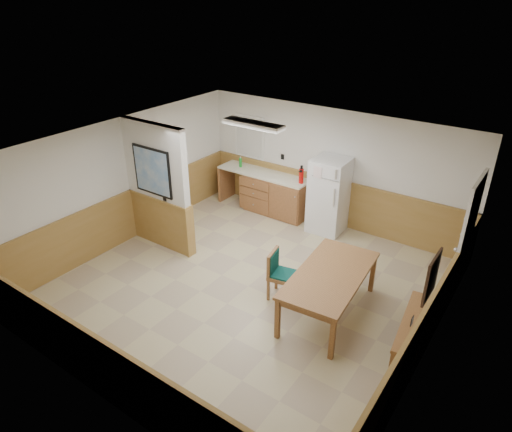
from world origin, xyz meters
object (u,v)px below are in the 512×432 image
Objects in this scene: dining_bench at (413,327)px; dining_chair at (278,271)px; refrigerator at (329,195)px; dining_table at (330,278)px; fire_extinguisher at (301,175)px; soap_bottle at (241,163)px.

dining_chair is at bearing 175.52° from dining_bench.
dining_chair is (-2.23, -0.10, 0.16)m from dining_bench.
dining_table is at bearing -64.91° from refrigerator.
fire_extinguisher reaches higher than dining_bench.
fire_extinguisher reaches higher than dining_table.
soap_bottle is (-4.92, 2.51, 0.67)m from dining_bench.
fire_extinguisher is (-0.68, 0.02, 0.28)m from refrigerator.
refrigerator is at bearing -1.23° from soap_bottle.
refrigerator is 3.62m from dining_bench.
dining_bench is 3.82× the size of fire_extinguisher.
fire_extinguisher is (-1.07, 2.58, 0.58)m from dining_chair.
fire_extinguisher reaches higher than dining_chair.
dining_bench is (2.62, -2.46, -0.46)m from refrigerator.
refrigerator is at bearing 16.20° from fire_extinguisher.
dining_chair is 4.02× the size of soap_bottle.
refrigerator reaches higher than dining_bench.
soap_bottle is (-3.59, 2.52, 0.34)m from dining_table.
dining_table is 1.37m from dining_bench.
soap_bottle reaches higher than dining_table.
dining_bench is 5.56m from soap_bottle.
dining_table is 4.40m from soap_bottle.
dining_chair is 3.78m from soap_bottle.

